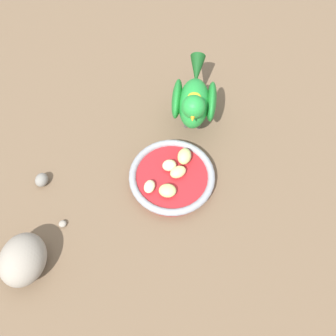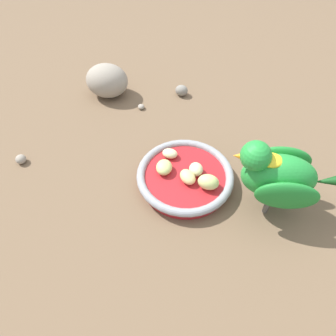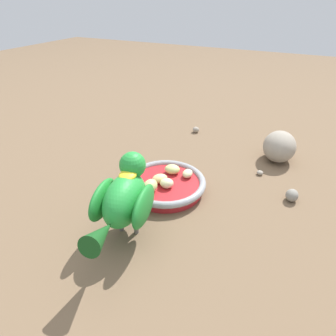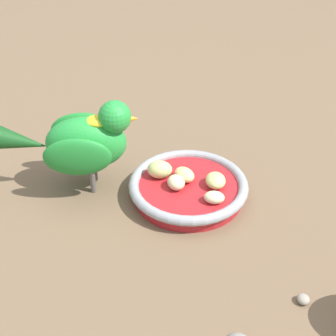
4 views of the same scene
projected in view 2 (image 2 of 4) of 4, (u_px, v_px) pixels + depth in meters
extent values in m
plane|color=brown|center=(199.00, 181.00, 0.62)|extent=(4.00, 4.00, 0.00)
cylinder|color=#AD1E23|center=(185.00, 179.00, 0.61)|extent=(0.17, 0.17, 0.02)
torus|color=#93969B|center=(185.00, 175.00, 0.60)|extent=(0.19, 0.19, 0.02)
ellipsoid|color=beige|center=(170.00, 154.00, 0.63)|extent=(0.02, 0.03, 0.02)
ellipsoid|color=beige|center=(197.00, 168.00, 0.60)|extent=(0.04, 0.04, 0.02)
ellipsoid|color=#C6D17A|center=(164.00, 167.00, 0.60)|extent=(0.04, 0.04, 0.02)
ellipsoid|color=#E5C67F|center=(188.00, 177.00, 0.59)|extent=(0.04, 0.04, 0.02)
ellipsoid|color=#C6D17A|center=(208.00, 182.00, 0.57)|extent=(0.03, 0.04, 0.03)
cylinder|color=#59544C|center=(267.00, 205.00, 0.56)|extent=(0.01, 0.01, 0.04)
cylinder|color=#59544C|center=(265.00, 191.00, 0.58)|extent=(0.01, 0.01, 0.04)
ellipsoid|color=green|center=(278.00, 177.00, 0.52)|extent=(0.09, 0.14, 0.09)
ellipsoid|color=#1E7F2D|center=(287.00, 196.00, 0.50)|extent=(0.04, 0.10, 0.06)
ellipsoid|color=#1E7F2D|center=(281.00, 160.00, 0.55)|extent=(0.04, 0.10, 0.06)
sphere|color=green|center=(256.00, 156.00, 0.49)|extent=(0.06, 0.06, 0.05)
cone|color=orange|center=(240.00, 156.00, 0.50)|extent=(0.02, 0.03, 0.02)
ellipsoid|color=yellow|center=(271.00, 160.00, 0.50)|extent=(0.04, 0.05, 0.01)
ellipsoid|color=gray|center=(107.00, 81.00, 0.78)|extent=(0.10, 0.11, 0.08)
ellipsoid|color=gray|center=(141.00, 107.00, 0.77)|extent=(0.02, 0.02, 0.01)
ellipsoid|color=gray|center=(21.00, 159.00, 0.65)|extent=(0.02, 0.02, 0.02)
ellipsoid|color=gray|center=(182.00, 90.00, 0.80)|extent=(0.03, 0.03, 0.03)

